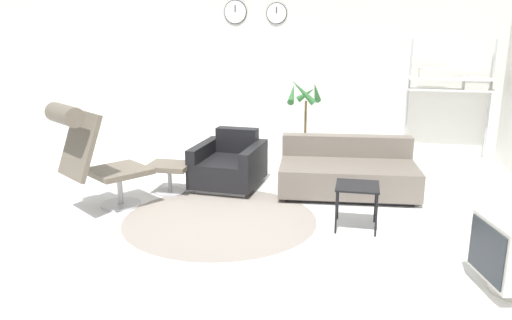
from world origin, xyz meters
name	(u,v)px	position (x,y,z in m)	size (l,w,h in m)	color
ground_plane	(228,206)	(0.00, 0.00, 0.00)	(12.00, 12.00, 0.00)	white
wall_back	(274,62)	(0.00, 2.99, 1.40)	(12.00, 0.09, 2.80)	silver
round_rug	(220,219)	(0.02, -0.39, 0.00)	(2.01, 2.01, 0.01)	gray
lounge_chair	(91,149)	(-1.36, -0.44, 0.70)	(0.98, 1.07, 1.19)	#BCBCC1
ottoman	(169,171)	(-0.81, 0.33, 0.27)	(0.49, 0.42, 0.36)	#BCBCC1
armchair_red	(230,166)	(-0.17, 0.75, 0.25)	(0.83, 0.94, 0.68)	silver
couch_low	(347,173)	(1.28, 0.79, 0.23)	(1.68, 1.09, 0.63)	black
side_table	(357,190)	(1.40, -0.33, 0.39)	(0.42, 0.42, 0.44)	black
potted_plant	(304,127)	(0.58, 2.38, 0.46)	(0.48, 0.48, 1.22)	silver
shelf_unit	(452,81)	(2.70, 2.72, 1.17)	(1.22, 0.28, 1.77)	#BCBCC1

